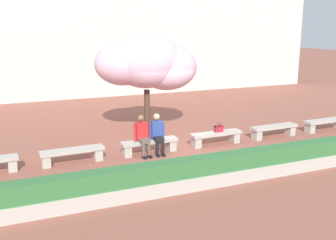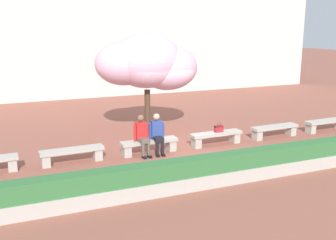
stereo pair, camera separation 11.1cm
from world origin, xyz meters
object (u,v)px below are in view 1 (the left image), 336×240
object	(u,v)px
person_seated_right	(157,132)
stone_bench_center	(149,144)
person_seated_left	(142,134)
stone_bench_near_west	(72,154)
stone_bench_far_east	(325,123)
stone_bench_east_end	(274,129)
stone_bench_near_east	(216,136)
handbag	(219,128)
cherry_tree_main	(147,64)

from	to	relation	value
person_seated_right	stone_bench_center	bearing A→B (deg)	168.41
stone_bench_center	person_seated_left	world-z (taller)	person_seated_left
stone_bench_near_west	person_seated_left	bearing A→B (deg)	-1.39
person_seated_left	stone_bench_far_east	bearing A→B (deg)	0.40
stone_bench_east_end	stone_bench_far_east	distance (m)	2.46
stone_bench_near_east	stone_bench_east_end	world-z (taller)	same
person_seated_left	person_seated_right	distance (m)	0.52
stone_bench_center	stone_bench_near_east	xyz separation A→B (m)	(2.46, 0.00, 0.00)
stone_bench_east_end	handbag	distance (m)	2.38
stone_bench_east_end	handbag	size ratio (longest dim) A/B	5.61
stone_bench_near_west	person_seated_right	size ratio (longest dim) A/B	1.47
handbag	stone_bench_center	bearing A→B (deg)	-179.96
stone_bench_near_west	stone_bench_center	xyz separation A→B (m)	(2.46, 0.00, 0.00)
stone_bench_center	stone_bench_far_east	xyz separation A→B (m)	(7.39, 0.00, 0.00)
stone_bench_near_west	stone_bench_far_east	world-z (taller)	same
stone_bench_east_end	person_seated_left	distance (m)	5.20
stone_bench_near_east	person_seated_right	world-z (taller)	person_seated_right
stone_bench_near_west	stone_bench_east_end	xyz separation A→B (m)	(7.39, 0.00, 0.00)
stone_bench_near_west	stone_bench_near_east	size ratio (longest dim) A/B	1.00
stone_bench_near_west	person_seated_left	xyz separation A→B (m)	(2.20, -0.05, 0.39)
stone_bench_center	stone_bench_east_end	world-z (taller)	same
stone_bench_near_east	handbag	xyz separation A→B (m)	(0.10, 0.00, 0.27)
stone_bench_far_east	stone_bench_near_east	bearing A→B (deg)	180.00
person_seated_right	stone_bench_near_east	bearing A→B (deg)	1.38
stone_bench_near_west	cherry_tree_main	xyz separation A→B (m)	(3.19, 2.18, 2.39)
stone_bench_far_east	person_seated_left	bearing A→B (deg)	-179.60
stone_bench_near_west	stone_bench_center	world-z (taller)	same
stone_bench_near_east	cherry_tree_main	size ratio (longest dim) A/B	0.50
stone_bench_east_end	person_seated_left	world-z (taller)	person_seated_left
person_seated_left	handbag	xyz separation A→B (m)	(2.82, 0.06, -0.12)
stone_bench_near_west	person_seated_left	world-z (taller)	person_seated_left
stone_bench_near_east	person_seated_right	size ratio (longest dim) A/B	1.47
stone_bench_center	cherry_tree_main	world-z (taller)	cherry_tree_main
handbag	cherry_tree_main	distance (m)	3.54
stone_bench_far_east	person_seated_left	xyz separation A→B (m)	(-7.65, -0.05, 0.39)
stone_bench_east_end	person_seated_left	xyz separation A→B (m)	(-5.19, -0.05, 0.39)
handbag	cherry_tree_main	size ratio (longest dim) A/B	0.09
stone_bench_center	person_seated_left	distance (m)	0.47
stone_bench_east_end	person_seated_left	bearing A→B (deg)	-179.41
stone_bench_near_west	stone_bench_near_east	xyz separation A→B (m)	(4.93, 0.00, 0.00)
stone_bench_far_east	person_seated_right	world-z (taller)	person_seated_right
stone_bench_near_east	stone_bench_east_end	distance (m)	2.46
stone_bench_east_end	cherry_tree_main	bearing A→B (deg)	152.53
person_seated_right	cherry_tree_main	bearing A→B (deg)	78.09
stone_bench_center	person_seated_left	size ratio (longest dim) A/B	1.47
stone_bench_near_west	stone_bench_east_end	distance (m)	7.39
stone_bench_center	handbag	world-z (taller)	handbag
stone_bench_far_east	cherry_tree_main	size ratio (longest dim) A/B	0.50
stone_bench_east_end	person_seated_right	size ratio (longest dim) A/B	1.47
handbag	stone_bench_near_east	bearing A→B (deg)	-178.85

